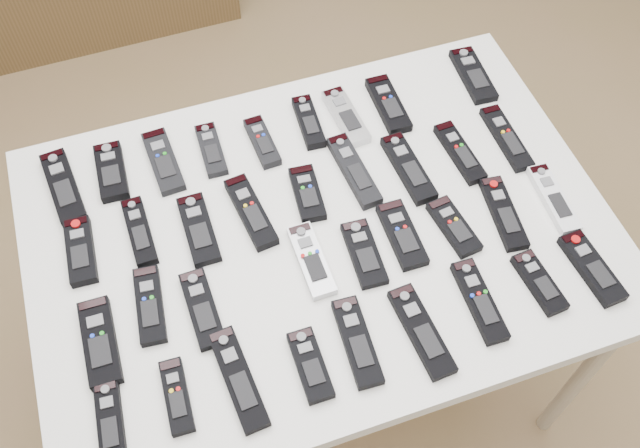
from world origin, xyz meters
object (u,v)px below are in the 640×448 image
object	(u,v)px
remote_10	(139,232)
remote_32	(421,331)
remote_23	(402,235)
remote_26	(553,199)
remote_1	(111,172)
remote_25	(504,213)
remote_18	(100,342)
remote_35	(592,268)
remote_4	(262,142)
remote_19	(150,305)
remote_0	(63,187)
remote_8	(473,75)
remote_13	(307,194)
remote_15	(408,168)
remote_2	(163,161)
remote_16	(460,153)
remote_34	(539,283)
remote_28	(177,396)
remote_17	(506,138)
remote_29	(238,379)
remote_30	(310,365)
remote_24	(454,227)
remote_14	(354,171)
remote_33	(479,301)
remote_6	(346,117)
remote_21	(311,260)
remote_12	(251,212)
remote_22	(364,253)
remote_31	(357,342)
table	(320,243)
remote_7	(388,105)
remote_11	(199,229)
remote_20	(202,309)
remote_27	(110,422)
remote_9	(81,251)

from	to	relation	value
remote_10	remote_32	size ratio (longest dim) A/B	0.85
remote_23	remote_32	distance (m)	0.23
remote_26	remote_1	bearing A→B (deg)	160.25
remote_25	remote_18	bearing A→B (deg)	-171.66
remote_26	remote_35	world-z (taller)	remote_35
remote_32	remote_35	distance (m)	0.39
remote_4	remote_19	bearing A→B (deg)	-137.95
remote_0	remote_32	bearing A→B (deg)	-49.66
remote_23	remote_32	size ratio (longest dim) A/B	0.82
remote_8	remote_13	size ratio (longest dim) A/B	1.26
remote_15	remote_2	bearing A→B (deg)	156.00
remote_1	remote_16	distance (m)	0.80
remote_34	remote_28	bearing A→B (deg)	175.11
remote_17	remote_29	world-z (taller)	remote_29
remote_30	remote_32	distance (m)	0.23
remote_24	remote_17	bearing A→B (deg)	33.10
remote_2	remote_14	distance (m)	0.44
remote_26	remote_33	world-z (taller)	remote_33
remote_1	remote_35	xyz separation A→B (m)	(0.90, -0.57, 0.00)
remote_6	remote_17	world-z (taller)	remote_6
remote_28	remote_33	world-z (taller)	remote_33
remote_21	remote_34	distance (m)	0.47
remote_12	remote_32	world-z (taller)	remote_12
remote_4	remote_17	bearing A→B (deg)	-20.62
remote_32	remote_22	bearing A→B (deg)	98.12
remote_8	remote_22	world-z (taller)	same
remote_30	remote_31	size ratio (longest dim) A/B	0.78
remote_15	remote_16	bearing A→B (deg)	-1.02
remote_14	remote_26	xyz separation A→B (m)	(0.39, -0.22, -0.00)
table	remote_30	size ratio (longest dim) A/B	8.60
remote_4	remote_7	xyz separation A→B (m)	(0.32, 0.01, 0.00)
remote_11	remote_26	bearing A→B (deg)	-12.90
remote_19	remote_35	size ratio (longest dim) A/B	0.98
remote_6	remote_30	distance (m)	0.64
remote_0	remote_22	world-z (taller)	remote_0
remote_20	remote_30	world-z (taller)	remote_30
remote_13	remote_27	world-z (taller)	remote_13
remote_17	remote_9	bearing A→B (deg)	179.87
remote_6	remote_14	xyz separation A→B (m)	(-0.04, -0.16, 0.00)
remote_8	remote_15	size ratio (longest dim) A/B	0.92
remote_15	remote_28	world-z (taller)	remote_15
remote_12	remote_19	size ratio (longest dim) A/B	1.13
remote_7	remote_21	world-z (taller)	remote_7
remote_11	remote_29	bearing A→B (deg)	-91.17
table	remote_14	world-z (taller)	remote_14
remote_22	remote_33	xyz separation A→B (m)	(0.18, -0.18, 0.00)
remote_20	remote_35	distance (m)	0.81
remote_16	remote_22	xyz separation A→B (m)	(-0.31, -0.18, -0.00)
remote_25	remote_31	size ratio (longest dim) A/B	1.00
remote_15	remote_23	size ratio (longest dim) A/B	1.18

